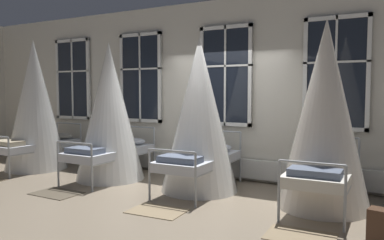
# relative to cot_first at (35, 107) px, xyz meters

# --- Properties ---
(ground) EXTENTS (25.16, 25.16, 0.00)m
(ground) POSITION_rel_cot_first_xyz_m (4.12, -0.17, -1.38)
(ground) COLOR gray
(back_wall_with_windows) EXTENTS (13.58, 0.10, 3.52)m
(back_wall_with_windows) POSITION_rel_cot_first_xyz_m (4.12, 1.21, 0.38)
(back_wall_with_windows) COLOR beige
(back_wall_with_windows) RESTS_ON ground
(window_bank) EXTENTS (9.24, 0.10, 2.93)m
(window_bank) POSITION_rel_cot_first_xyz_m (4.12, 1.09, -0.22)
(window_bank) COLOR black
(window_bank) RESTS_ON ground
(cot_first) EXTENTS (1.34, 1.95, 2.86)m
(cot_first) POSITION_rel_cot_first_xyz_m (0.00, 0.00, 0.00)
(cot_first) COLOR #9EA3A8
(cot_first) RESTS_ON ground
(cot_second) EXTENTS (1.34, 1.93, 2.67)m
(cot_second) POSITION_rel_cot_first_xyz_m (2.13, 0.01, -0.09)
(cot_second) COLOR #9EA3A8
(cot_second) RESTS_ON ground
(cot_third) EXTENTS (1.34, 1.94, 2.66)m
(cot_third) POSITION_rel_cot_first_xyz_m (4.09, 0.05, -0.10)
(cot_third) COLOR #9EA3A8
(cot_third) RESTS_ON ground
(cot_fourth) EXTENTS (1.34, 1.94, 2.78)m
(cot_fourth) POSITION_rel_cot_first_xyz_m (6.17, 0.02, -0.04)
(cot_fourth) COLOR #9EA3A8
(cot_fourth) RESTS_ON ground
(rug_second) EXTENTS (0.81, 0.57, 0.01)m
(rug_second) POSITION_rel_cot_first_xyz_m (2.08, -1.31, -1.37)
(rug_second) COLOR brown
(rug_second) RESTS_ON ground
(rug_third) EXTENTS (0.83, 0.60, 0.01)m
(rug_third) POSITION_rel_cot_first_xyz_m (4.12, -1.31, -1.37)
(rug_third) COLOR #8E7A5B
(rug_third) RESTS_ON ground
(rug_fourth) EXTENTS (0.82, 0.59, 0.01)m
(rug_fourth) POSITION_rel_cot_first_xyz_m (6.16, -1.31, -1.37)
(rug_fourth) COLOR #8E7A5B
(rug_fourth) RESTS_ON ground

